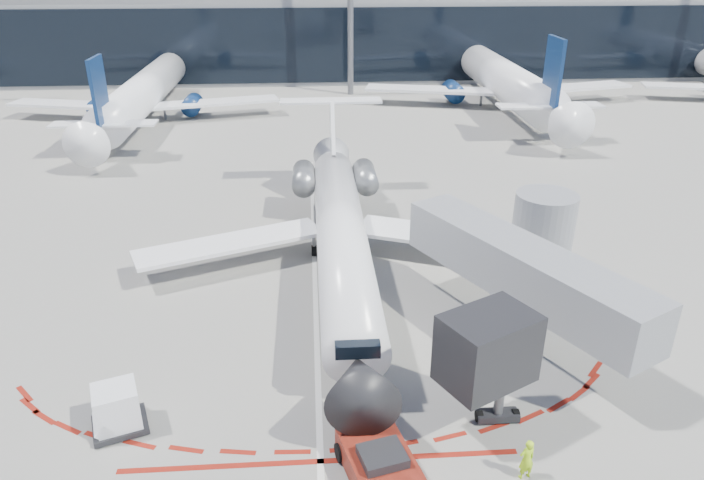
{
  "coord_description": "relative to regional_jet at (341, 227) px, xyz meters",
  "views": [
    {
      "loc": [
        -0.02,
        -28.07,
        16.37
      ],
      "look_at": [
        1.94,
        0.71,
        2.78
      ],
      "focal_mm": 32.0,
      "sensor_mm": 36.0,
      "label": 1
    }
  ],
  "objects": [
    {
      "name": "pushback_tug",
      "position": [
        0.47,
        -15.66,
        -1.74
      ],
      "size": [
        2.94,
        5.43,
        1.38
      ],
      "rotation": [
        0.0,
        0.0,
        0.25
      ],
      "color": "#4F130B",
      "rests_on": "ground"
    },
    {
      "name": "apron_stop_bar",
      "position": [
        -1.49,
        -14.82,
        -2.35
      ],
      "size": [
        14.0,
        0.25,
        0.01
      ],
      "primitive_type": "cube",
      "color": "maroon",
      "rests_on": "ground"
    },
    {
      "name": "jet_bridge",
      "position": [
        8.3,
        -6.33,
        0.65
      ],
      "size": [
        10.03,
        15.2,
        4.9
      ],
      "color": "gray",
      "rests_on": "ground"
    },
    {
      "name": "regional_jet",
      "position": [
        0.0,
        0.0,
        0.0
      ],
      "size": [
        22.82,
        28.14,
        7.05
      ],
      "color": "white",
      "rests_on": "ground"
    },
    {
      "name": "apron_centerline",
      "position": [
        -1.49,
        -1.32,
        -2.35
      ],
      "size": [
        0.25,
        40.0,
        0.01
      ],
      "primitive_type": "cube",
      "color": "silver",
      "rests_on": "ground"
    },
    {
      "name": "safety_cone_right",
      "position": [
        -0.16,
        -13.68,
        -2.14
      ],
      "size": [
        0.31,
        0.31,
        0.43
      ],
      "primitive_type": "cone",
      "color": "#EF6405",
      "rests_on": "ground"
    },
    {
      "name": "ground",
      "position": [
        -1.49,
        -3.32,
        -2.35
      ],
      "size": [
        260.0,
        260.0,
        0.0
      ],
      "primitive_type": "plane",
      "color": "slate",
      "rests_on": "ground"
    },
    {
      "name": "bg_airliner_1",
      "position": [
        -18.49,
        34.7,
        2.86
      ],
      "size": [
        32.24,
        34.14,
        10.43
      ],
      "primitive_type": null,
      "color": "white",
      "rests_on": "ground"
    },
    {
      "name": "terminal_building",
      "position": [
        -1.49,
        61.66,
        6.17
      ],
      "size": [
        150.0,
        24.15,
        24.0
      ],
      "color": "gray",
      "rests_on": "ground"
    },
    {
      "name": "uld_container",
      "position": [
        -8.9,
        -12.65,
        -1.45
      ],
      "size": [
        2.38,
        2.2,
        1.82
      ],
      "rotation": [
        0.0,
        0.0,
        0.34
      ],
      "color": "black",
      "rests_on": "ground"
    },
    {
      "name": "bg_airliner_2",
      "position": [
        20.0,
        38.67,
        3.41
      ],
      "size": [
        35.6,
        37.69,
        11.52
      ],
      "primitive_type": null,
      "color": "white",
      "rests_on": "ground"
    },
    {
      "name": "ramp_worker",
      "position": [
        5.4,
        -15.99,
        -1.56
      ],
      "size": [
        0.66,
        0.52,
        1.59
      ],
      "primitive_type": "imported",
      "rotation": [
        0.0,
        0.0,
        3.4
      ],
      "color": "#B4EF19",
      "rests_on": "ground"
    }
  ]
}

